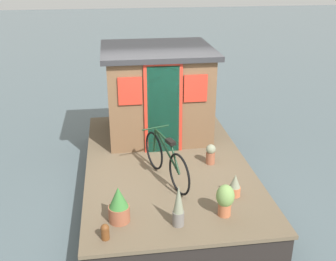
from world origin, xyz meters
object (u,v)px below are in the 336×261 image
Objects in this scene: potted_plant_fern at (178,207)px; mooring_bollard at (105,231)px; potted_plant_geranium at (211,154)px; houseboat_cabin at (158,91)px; potted_plant_ivy at (119,205)px; potted_plant_lavender at (235,186)px; potted_plant_succulent at (225,199)px; bicycle at (166,160)px.

potted_plant_fern reaches higher than mooring_bollard.
mooring_bollard is (-1.95, 1.91, -0.07)m from potted_plant_geranium.
mooring_bollard is at bearing 162.21° from houseboat_cabin.
potted_plant_fern is 0.85m from potted_plant_ivy.
potted_plant_lavender is at bearing -76.86° from potted_plant_ivy.
potted_plant_ivy is 1.11× the size of potted_plant_succulent.
potted_plant_ivy is at bearing 163.48° from houseboat_cabin.
potted_plant_fern is at bearing -104.66° from potted_plant_ivy.
bicycle reaches higher than potted_plant_geranium.
potted_plant_ivy is 1.53m from potted_plant_succulent.
mooring_bollard is at bearing 152.71° from potted_plant_ivy.
potted_plant_ivy is at bearing 132.41° from potted_plant_geranium.
houseboat_cabin is 4.48× the size of potted_plant_succulent.
potted_plant_succulent is 1.77m from mooring_bollard.
potted_plant_geranium reaches higher than potted_plant_lavender.
potted_plant_fern is at bearing 179.87° from bicycle.
houseboat_cabin is 2.94m from potted_plant_lavender.
potted_plant_succulent is (-1.15, -0.71, -0.11)m from bicycle.
houseboat_cabin is 9.57× the size of mooring_bollard.
potted_plant_geranium is (0.48, -0.89, -0.18)m from bicycle.
mooring_bollard is (-1.47, 1.02, -0.26)m from bicycle.
mooring_bollard is (-3.51, 1.13, -0.81)m from houseboat_cabin.
potted_plant_lavender is at bearing -174.15° from potted_plant_geranium.
potted_plant_lavender is 1.00× the size of potted_plant_geranium.
potted_plant_lavender is at bearing -68.11° from mooring_bollard.
potted_plant_geranium is at bearing -153.28° from houseboat_cabin.
potted_plant_succulent is (-3.19, -0.60, -0.66)m from houseboat_cabin.
houseboat_cabin is at bearing -1.83° from potted_plant_fern.
potted_plant_geranium is at bearing -44.41° from mooring_bollard.
houseboat_cabin is at bearing 18.49° from potted_plant_lavender.
houseboat_cabin is 3.32m from potted_plant_ivy.
potted_plant_geranium is 2.32m from potted_plant_ivy.
potted_plant_lavender is 1.61× the size of mooring_bollard.
potted_plant_lavender is (-0.65, -1.00, -0.20)m from bicycle.
mooring_bollard is (-0.81, 2.03, -0.05)m from potted_plant_lavender.
bicycle is 3.15× the size of potted_plant_succulent.
bicycle is 1.81m from mooring_bollard.
houseboat_cabin reaches higher than potted_plant_ivy.
mooring_bollard is at bearing 111.89° from potted_plant_lavender.
potted_plant_geranium is at bearing 5.85° from potted_plant_lavender.
potted_plant_fern reaches higher than potted_plant_succulent.
potted_plant_succulent is at bearing -92.52° from potted_plant_ivy.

